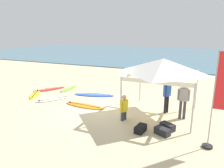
{
  "coord_description": "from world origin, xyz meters",
  "views": [
    {
      "loc": [
        4.73,
        -9.03,
        3.89
      ],
      "look_at": [
        0.02,
        1.52,
        1.0
      ],
      "focal_mm": 32.75,
      "sensor_mm": 36.0,
      "label": 1
    }
  ],
  "objects_px": {
    "canopy_tent": "(163,66)",
    "person_grey": "(183,99)",
    "surfboard_blue": "(94,95)",
    "person_yellow": "(124,107)",
    "banner_flag": "(216,105)",
    "gear_bag_by_pole": "(168,127)",
    "surfboard_red": "(49,89)",
    "surfboard_yellow": "(35,94)",
    "surfboard_lime": "(69,89)",
    "person_blue": "(167,94)",
    "surfboard_orange": "(84,105)",
    "gear_bag_on_sand": "(141,129)",
    "gear_bag_near_tent": "(162,131)",
    "surfboard_white": "(54,99)"
  },
  "relations": [
    {
      "from": "person_blue",
      "to": "person_yellow",
      "type": "xyz_separation_m",
      "value": [
        -1.61,
        -1.69,
        -0.33
      ]
    },
    {
      "from": "surfboard_blue",
      "to": "person_grey",
      "type": "relative_size",
      "value": 1.56
    },
    {
      "from": "surfboard_white",
      "to": "person_grey",
      "type": "bearing_deg",
      "value": 1.65
    },
    {
      "from": "surfboard_blue",
      "to": "person_yellow",
      "type": "relative_size",
      "value": 2.23
    },
    {
      "from": "canopy_tent",
      "to": "gear_bag_by_pole",
      "type": "bearing_deg",
      "value": -69.12
    },
    {
      "from": "canopy_tent",
      "to": "person_grey",
      "type": "distance_m",
      "value": 1.74
    },
    {
      "from": "canopy_tent",
      "to": "surfboard_orange",
      "type": "xyz_separation_m",
      "value": [
        -4.03,
        -0.57,
        -2.35
      ]
    },
    {
      "from": "surfboard_white",
      "to": "gear_bag_by_pole",
      "type": "bearing_deg",
      "value": -10.01
    },
    {
      "from": "surfboard_orange",
      "to": "gear_bag_by_pole",
      "type": "xyz_separation_m",
      "value": [
        4.64,
        -1.01,
        0.1
      ]
    },
    {
      "from": "surfboard_yellow",
      "to": "gear_bag_by_pole",
      "type": "distance_m",
      "value": 8.79
    },
    {
      "from": "person_blue",
      "to": "gear_bag_near_tent",
      "type": "bearing_deg",
      "value": -83.69
    },
    {
      "from": "surfboard_orange",
      "to": "canopy_tent",
      "type": "bearing_deg",
      "value": 8.0
    },
    {
      "from": "surfboard_lime",
      "to": "banner_flag",
      "type": "xyz_separation_m",
      "value": [
        9.11,
        -4.35,
        1.54
      ]
    },
    {
      "from": "person_yellow",
      "to": "banner_flag",
      "type": "relative_size",
      "value": 0.35
    },
    {
      "from": "person_blue",
      "to": "gear_bag_near_tent",
      "type": "distance_m",
      "value": 2.54
    },
    {
      "from": "surfboard_yellow",
      "to": "surfboard_red",
      "type": "xyz_separation_m",
      "value": [
        0.01,
        1.36,
        -0.0
      ]
    },
    {
      "from": "surfboard_white",
      "to": "gear_bag_on_sand",
      "type": "distance_m",
      "value": 6.23
    },
    {
      "from": "surfboard_orange",
      "to": "gear_bag_near_tent",
      "type": "height_order",
      "value": "gear_bag_near_tent"
    },
    {
      "from": "person_yellow",
      "to": "gear_bag_on_sand",
      "type": "distance_m",
      "value": 1.41
    },
    {
      "from": "surfboard_yellow",
      "to": "person_yellow",
      "type": "relative_size",
      "value": 1.59
    },
    {
      "from": "banner_flag",
      "to": "gear_bag_near_tent",
      "type": "height_order",
      "value": "banner_flag"
    },
    {
      "from": "surfboard_blue",
      "to": "gear_bag_on_sand",
      "type": "height_order",
      "value": "gear_bag_on_sand"
    },
    {
      "from": "surfboard_red",
      "to": "person_grey",
      "type": "relative_size",
      "value": 1.3
    },
    {
      "from": "canopy_tent",
      "to": "surfboard_orange",
      "type": "distance_m",
      "value": 4.7
    },
    {
      "from": "surfboard_blue",
      "to": "person_yellow",
      "type": "xyz_separation_m",
      "value": [
        3.11,
        -2.81,
        0.62
      ]
    },
    {
      "from": "person_yellow",
      "to": "gear_bag_near_tent",
      "type": "height_order",
      "value": "person_yellow"
    },
    {
      "from": "surfboard_yellow",
      "to": "gear_bag_by_pole",
      "type": "height_order",
      "value": "gear_bag_by_pole"
    },
    {
      "from": "person_blue",
      "to": "person_yellow",
      "type": "relative_size",
      "value": 1.43
    },
    {
      "from": "surfboard_yellow",
      "to": "banner_flag",
      "type": "relative_size",
      "value": 0.56
    },
    {
      "from": "surfboard_yellow",
      "to": "person_yellow",
      "type": "distance_m",
      "value": 6.83
    },
    {
      "from": "banner_flag",
      "to": "surfboard_white",
      "type": "bearing_deg",
      "value": 166.71
    },
    {
      "from": "gear_bag_by_pole",
      "to": "gear_bag_on_sand",
      "type": "relative_size",
      "value": 1.0
    },
    {
      "from": "surfboard_blue",
      "to": "gear_bag_by_pole",
      "type": "xyz_separation_m",
      "value": [
        5.1,
        -2.98,
        0.1
      ]
    },
    {
      "from": "canopy_tent",
      "to": "person_blue",
      "type": "distance_m",
      "value": 1.45
    },
    {
      "from": "person_blue",
      "to": "surfboard_yellow",
      "type": "bearing_deg",
      "value": -177.55
    },
    {
      "from": "gear_bag_on_sand",
      "to": "surfboard_orange",
      "type": "bearing_deg",
      "value": 155.81
    },
    {
      "from": "person_blue",
      "to": "gear_bag_on_sand",
      "type": "xyz_separation_m",
      "value": [
        -0.58,
        -2.51,
        -0.85
      ]
    },
    {
      "from": "surfboard_yellow",
      "to": "gear_bag_near_tent",
      "type": "xyz_separation_m",
      "value": [
        8.54,
        -2.03,
        0.1
      ]
    },
    {
      "from": "banner_flag",
      "to": "gear_bag_by_pole",
      "type": "xyz_separation_m",
      "value": [
        -1.61,
        0.79,
        -1.43
      ]
    },
    {
      "from": "banner_flag",
      "to": "person_grey",
      "type": "bearing_deg",
      "value": 118.24
    },
    {
      "from": "surfboard_white",
      "to": "gear_bag_near_tent",
      "type": "xyz_separation_m",
      "value": [
        6.79,
        -1.73,
        0.1
      ]
    },
    {
      "from": "surfboard_blue",
      "to": "person_blue",
      "type": "bearing_deg",
      "value": -13.27
    },
    {
      "from": "person_grey",
      "to": "gear_bag_on_sand",
      "type": "height_order",
      "value": "person_grey"
    },
    {
      "from": "surfboard_red",
      "to": "gear_bag_by_pole",
      "type": "xyz_separation_m",
      "value": [
        8.64,
        -2.88,
        0.1
      ]
    },
    {
      "from": "person_blue",
      "to": "surfboard_orange",
      "type": "bearing_deg",
      "value": -168.56
    },
    {
      "from": "surfboard_yellow",
      "to": "banner_flag",
      "type": "height_order",
      "value": "banner_flag"
    },
    {
      "from": "person_blue",
      "to": "person_yellow",
      "type": "height_order",
      "value": "person_blue"
    },
    {
      "from": "surfboard_lime",
      "to": "gear_bag_by_pole",
      "type": "relative_size",
      "value": 3.19
    },
    {
      "from": "canopy_tent",
      "to": "surfboard_white",
      "type": "distance_m",
      "value": 6.74
    },
    {
      "from": "gear_bag_near_tent",
      "to": "gear_bag_by_pole",
      "type": "xyz_separation_m",
      "value": [
        0.12,
        0.51,
        0.0
      ]
    }
  ]
}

